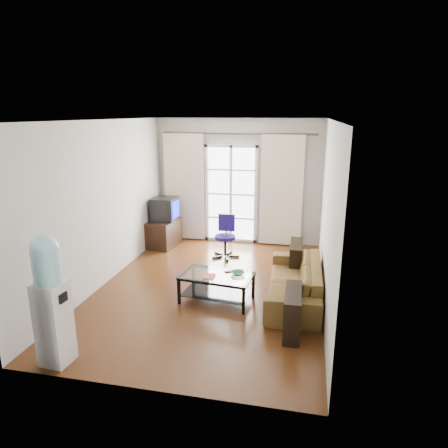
{
  "coord_description": "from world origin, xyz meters",
  "views": [
    {
      "loc": [
        1.48,
        -5.92,
        2.8
      ],
      "look_at": [
        0.16,
        0.35,
        1.01
      ],
      "focal_mm": 32.0,
      "sensor_mm": 36.0,
      "label": 1
    }
  ],
  "objects_px": {
    "tv_stand": "(164,233)",
    "water_cooler": "(51,298)",
    "task_chair": "(225,245)",
    "sofa": "(294,281)",
    "crt_tv": "(164,209)",
    "coffee_table": "(217,284)"
  },
  "relations": [
    {
      "from": "tv_stand",
      "to": "task_chair",
      "type": "bearing_deg",
      "value": -8.15
    },
    {
      "from": "task_chair",
      "to": "water_cooler",
      "type": "xyz_separation_m",
      "value": [
        -1.19,
        -3.87,
        0.56
      ]
    },
    {
      "from": "sofa",
      "to": "tv_stand",
      "type": "relative_size",
      "value": 2.59
    },
    {
      "from": "tv_stand",
      "to": "water_cooler",
      "type": "height_order",
      "value": "water_cooler"
    },
    {
      "from": "sofa",
      "to": "tv_stand",
      "type": "distance_m",
      "value": 3.5
    },
    {
      "from": "coffee_table",
      "to": "crt_tv",
      "type": "xyz_separation_m",
      "value": [
        -1.72,
        2.42,
        0.54
      ]
    },
    {
      "from": "tv_stand",
      "to": "water_cooler",
      "type": "xyz_separation_m",
      "value": [
        0.26,
        -4.25,
        0.52
      ]
    },
    {
      "from": "sofa",
      "to": "crt_tv",
      "type": "xyz_separation_m",
      "value": [
        -2.88,
        2.07,
        0.52
      ]
    },
    {
      "from": "water_cooler",
      "to": "crt_tv",
      "type": "bearing_deg",
      "value": 98.01
    },
    {
      "from": "task_chair",
      "to": "water_cooler",
      "type": "distance_m",
      "value": 4.08
    },
    {
      "from": "sofa",
      "to": "coffee_table",
      "type": "bearing_deg",
      "value": -74.35
    },
    {
      "from": "task_chair",
      "to": "water_cooler",
      "type": "height_order",
      "value": "water_cooler"
    },
    {
      "from": "tv_stand",
      "to": "crt_tv",
      "type": "bearing_deg",
      "value": 97.25
    },
    {
      "from": "crt_tv",
      "to": "task_chair",
      "type": "relative_size",
      "value": 0.65
    },
    {
      "from": "water_cooler",
      "to": "sofa",
      "type": "bearing_deg",
      "value": 45.21
    },
    {
      "from": "sofa",
      "to": "task_chair",
      "type": "xyz_separation_m",
      "value": [
        -1.43,
        1.62,
        -0.04
      ]
    },
    {
      "from": "tv_stand",
      "to": "task_chair",
      "type": "xyz_separation_m",
      "value": [
        1.45,
        -0.38,
        -0.04
      ]
    },
    {
      "from": "tv_stand",
      "to": "water_cooler",
      "type": "bearing_deg",
      "value": -79.76
    },
    {
      "from": "sofa",
      "to": "crt_tv",
      "type": "relative_size",
      "value": 3.7
    },
    {
      "from": "sofa",
      "to": "coffee_table",
      "type": "relative_size",
      "value": 1.78
    },
    {
      "from": "coffee_table",
      "to": "crt_tv",
      "type": "bearing_deg",
      "value": 125.44
    },
    {
      "from": "sofa",
      "to": "water_cooler",
      "type": "height_order",
      "value": "water_cooler"
    }
  ]
}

